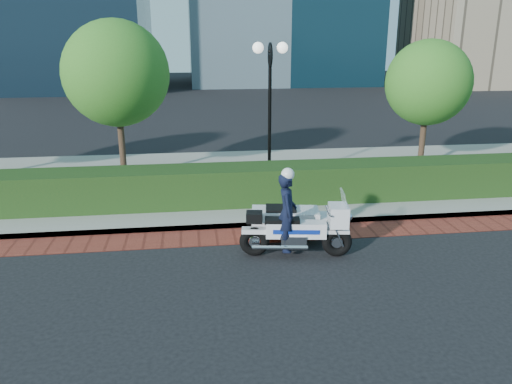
{
  "coord_description": "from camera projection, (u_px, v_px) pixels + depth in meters",
  "views": [
    {
      "loc": [
        -1.37,
        -9.36,
        4.47
      ],
      "look_at": [
        0.13,
        1.74,
        1.0
      ],
      "focal_mm": 35.0,
      "sensor_mm": 36.0,
      "label": 1
    }
  ],
  "objects": [
    {
      "name": "tree_c",
      "position": [
        428.0,
        83.0,
        16.44
      ],
      "size": [
        2.8,
        2.8,
        4.3
      ],
      "color": "#332319",
      "rests_on": "sidewalk"
    },
    {
      "name": "ground",
      "position": [
        261.0,
        263.0,
        10.36
      ],
      "size": [
        120.0,
        120.0,
        0.0
      ],
      "primitive_type": "plane",
      "color": "black",
      "rests_on": "ground"
    },
    {
      "name": "sidewalk",
      "position": [
        234.0,
        181.0,
        16.02
      ],
      "size": [
        60.0,
        8.0,
        0.15
      ],
      "primitive_type": "cube",
      "color": "gray",
      "rests_on": "ground"
    },
    {
      "name": "brick_strip",
      "position": [
        252.0,
        235.0,
        11.78
      ],
      "size": [
        60.0,
        1.0,
        0.01
      ],
      "primitive_type": "cube",
      "color": "maroon",
      "rests_on": "ground"
    },
    {
      "name": "tree_b",
      "position": [
        116.0,
        74.0,
        15.05
      ],
      "size": [
        3.2,
        3.2,
        4.89
      ],
      "color": "#332319",
      "rests_on": "sidewalk"
    },
    {
      "name": "police_motorcycle",
      "position": [
        291.0,
        221.0,
        10.82
      ],
      "size": [
        2.4,
        1.87,
        1.94
      ],
      "rotation": [
        0.0,
        0.0,
        -0.15
      ],
      "color": "black",
      "rests_on": "ground"
    },
    {
      "name": "lamppost",
      "position": [
        270.0,
        92.0,
        14.54
      ],
      "size": [
        1.02,
        0.7,
        4.21
      ],
      "color": "black",
      "rests_on": "sidewalk"
    },
    {
      "name": "hedge_main",
      "position": [
        242.0,
        184.0,
        13.58
      ],
      "size": [
        18.0,
        1.2,
        1.0
      ],
      "primitive_type": "cube",
      "color": "black",
      "rests_on": "sidewalk"
    }
  ]
}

